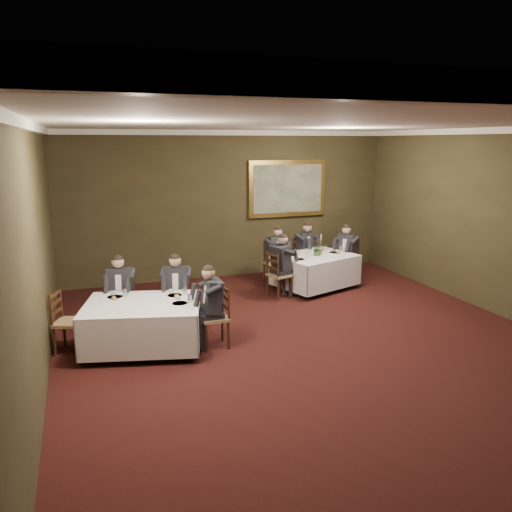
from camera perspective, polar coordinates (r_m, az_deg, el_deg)
ground at (r=8.01m, az=7.64°, el=-11.07°), size 10.00×10.00×0.00m
ceiling at (r=7.32m, az=8.48°, el=14.82°), size 8.00×10.00×0.10m
back_wall at (r=12.06m, az=-3.01°, el=5.84°), size 8.00×0.10×3.50m
left_wall at (r=6.67m, az=-24.12°, el=-1.15°), size 0.10×10.00×3.50m
crown_molding at (r=7.32m, az=8.47°, el=14.35°), size 8.00×10.00×0.12m
table_main at (r=11.27m, az=6.77°, el=-1.48°), size 2.00×1.74×0.67m
table_second at (r=8.17m, az=-12.79°, el=-7.38°), size 2.08×1.77×0.67m
chair_main_backleft at (r=11.64m, az=2.19°, el=-1.77°), size 0.52×0.50×1.00m
diner_main_backleft at (r=11.57m, az=2.23°, el=-0.69°), size 0.49×0.55×1.35m
chair_main_backright at (r=12.21m, az=5.43°, el=-1.11°), size 0.58×0.57×1.00m
diner_main_backright at (r=12.15m, az=5.50°, el=-0.07°), size 0.57×0.61×1.35m
chair_main_endleft at (r=10.62m, az=2.63°, el=-3.23°), size 0.53×0.54×1.00m
diner_main_endleft at (r=10.56m, az=2.69°, el=-2.03°), size 0.57×0.52×1.35m
chair_main_endright at (r=12.06m, az=10.37°, el=-1.45°), size 0.57×0.58×1.00m
diner_main_endright at (r=12.00m, az=10.38°, el=-0.40°), size 0.61×0.58×1.35m
chair_sec_backleft at (r=9.16m, az=-15.05°, el=-6.35°), size 0.54×0.52×1.00m
diner_sec_backleft at (r=9.08m, az=-15.14°, el=-5.01°), size 0.51×0.57×1.35m
chair_sec_backright at (r=9.05m, az=-8.96°, el=-6.30°), size 0.54×0.53×1.00m
diner_sec_backright at (r=8.96m, az=-9.01°, el=-4.95°), size 0.52×0.58×1.35m
chair_sec_endright at (r=8.16m, az=-4.68°, el=-8.35°), size 0.43×0.45×1.00m
diner_sec_endright at (r=8.08m, az=-4.80°, el=-6.85°), size 0.49×0.43×1.35m
chair_sec_endleft at (r=8.46m, az=-20.50°, el=-8.39°), size 0.55×0.56×1.00m
centerpiece at (r=11.15m, az=7.07°, el=0.79°), size 0.28×0.25×0.29m
candlestick at (r=11.34m, az=7.40°, el=1.12°), size 0.07×0.07×0.47m
place_setting_table_main at (r=11.18m, az=4.09°, el=0.29°), size 0.33×0.31×0.14m
place_setting_table_second at (r=8.52m, az=-15.51°, el=-4.23°), size 0.33×0.31×0.14m
painting at (r=12.46m, az=3.61°, el=7.70°), size 2.03×0.09×1.39m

